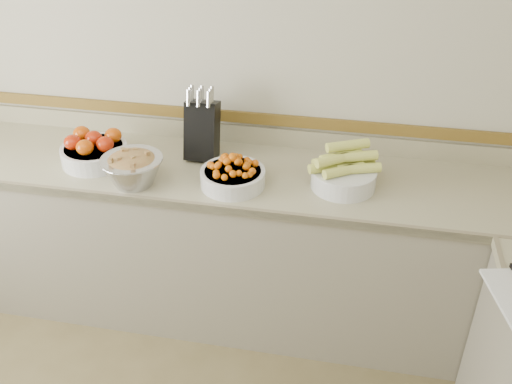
% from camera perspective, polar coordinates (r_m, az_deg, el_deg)
% --- Properties ---
extents(back_wall, '(4.00, 0.00, 4.00)m').
position_cam_1_polar(back_wall, '(2.98, -4.30, 12.19)').
color(back_wall, '#B2AD93').
rests_on(back_wall, ground_plane).
extents(counter_back, '(4.00, 0.65, 1.08)m').
position_cam_1_polar(counter_back, '(3.11, -5.20, -4.74)').
color(counter_back, gray).
rests_on(counter_back, ground_plane).
extents(knife_block, '(0.16, 0.19, 0.38)m').
position_cam_1_polar(knife_block, '(2.90, -5.42, 6.32)').
color(knife_block, black).
rests_on(knife_block, counter_back).
extents(tomato_bowl, '(0.33, 0.33, 0.16)m').
position_cam_1_polar(tomato_bowl, '(2.98, -15.91, 4.05)').
color(tomato_bowl, silver).
rests_on(tomato_bowl, counter_back).
extents(cherry_tomato_bowl, '(0.31, 0.31, 0.17)m').
position_cam_1_polar(cherry_tomato_bowl, '(2.68, -2.33, 1.75)').
color(cherry_tomato_bowl, silver).
rests_on(cherry_tomato_bowl, counter_back).
extents(corn_bowl, '(0.34, 0.31, 0.23)m').
position_cam_1_polar(corn_bowl, '(2.69, 8.77, 1.96)').
color(corn_bowl, silver).
rests_on(corn_bowl, counter_back).
extents(rhubarb_bowl, '(0.29, 0.29, 0.17)m').
position_cam_1_polar(rhubarb_bowl, '(2.74, -12.25, 2.37)').
color(rhubarb_bowl, '#B2B2BA').
rests_on(rhubarb_bowl, counter_back).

